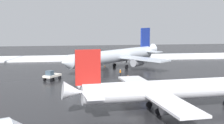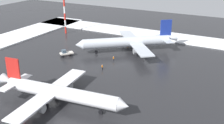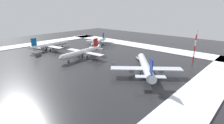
# 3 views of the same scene
# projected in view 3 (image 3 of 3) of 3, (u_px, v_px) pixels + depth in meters

# --- Properties ---
(ground_plane) EXTENTS (240.00, 240.00, 0.00)m
(ground_plane) POSITION_uv_depth(u_px,v_px,m) (91.00, 57.00, 109.96)
(ground_plane) COLOR #232326
(snow_bank_far) EXTENTS (152.00, 16.00, 0.46)m
(snow_bank_far) POSITION_uv_depth(u_px,v_px,m) (136.00, 45.00, 145.24)
(snow_bank_far) COLOR white
(snow_bank_far) RESTS_ON ground_plane
(snow_bank_left) EXTENTS (14.00, 116.00, 0.46)m
(snow_bank_left) POSITION_uv_depth(u_px,v_px,m) (206.00, 88.00, 66.81)
(snow_bank_left) COLOR white
(snow_bank_left) RESTS_ON ground_plane
(snow_bank_right) EXTENTS (14.00, 116.00, 0.46)m
(snow_bank_right) POSITION_uv_depth(u_px,v_px,m) (40.00, 43.00, 152.98)
(snow_bank_right) COLOR white
(snow_bank_right) RESTS_ON ground_plane
(airplane_parked_starboard) EXTENTS (29.20, 31.97, 11.48)m
(airplane_parked_starboard) POSITION_uv_depth(u_px,v_px,m) (145.00, 66.00, 80.70)
(airplane_parked_starboard) COLOR silver
(airplane_parked_starboard) RESTS_ON ground_plane
(airplane_distant_tail) EXTENTS (23.65, 27.82, 8.81)m
(airplane_distant_tail) POSITION_uv_depth(u_px,v_px,m) (99.00, 42.00, 145.49)
(airplane_distant_tail) COLOR silver
(airplane_distant_tail) RESTS_ON ground_plane
(airplane_parked_portside) EXTENTS (29.04, 34.91, 10.36)m
(airplane_parked_portside) POSITION_uv_depth(u_px,v_px,m) (82.00, 52.00, 107.79)
(airplane_parked_portside) COLOR white
(airplane_parked_portside) RESTS_ON ground_plane
(airplane_foreground_jet) EXTENTS (28.97, 34.75, 10.33)m
(airplane_foreground_jet) POSITION_uv_depth(u_px,v_px,m) (50.00, 45.00, 129.12)
(airplane_foreground_jet) COLOR white
(airplane_foreground_jet) RESTS_ON ground_plane
(pushback_tug) EXTENTS (5.02, 4.47, 2.50)m
(pushback_tug) POSITION_uv_depth(u_px,v_px,m) (139.00, 58.00, 103.76)
(pushback_tug) COLOR silver
(pushback_tug) RESTS_ON ground_plane
(ground_crew_near_tug) EXTENTS (0.36, 0.36, 1.71)m
(ground_crew_near_tug) POSITION_uv_depth(u_px,v_px,m) (126.00, 66.00, 89.19)
(ground_crew_near_tug) COLOR black
(ground_crew_near_tug) RESTS_ON ground_plane
(ground_crew_mid_apron) EXTENTS (0.36, 0.36, 1.71)m
(ground_crew_mid_apron) POSITION_uv_depth(u_px,v_px,m) (113.00, 63.00, 94.30)
(ground_crew_mid_apron) COLOR black
(ground_crew_mid_apron) RESTS_ON ground_plane
(antenna_mast) EXTENTS (0.70, 0.70, 18.57)m
(antenna_mast) POSITION_uv_depth(u_px,v_px,m) (195.00, 45.00, 98.72)
(antenna_mast) COLOR red
(antenna_mast) RESTS_ON ground_plane
(traffic_cone_near_nose) EXTENTS (0.36, 0.36, 0.55)m
(traffic_cone_near_nose) POSITION_uv_depth(u_px,v_px,m) (157.00, 77.00, 77.51)
(traffic_cone_near_nose) COLOR orange
(traffic_cone_near_nose) RESTS_ON ground_plane
(traffic_cone_mid_line) EXTENTS (0.36, 0.36, 0.55)m
(traffic_cone_mid_line) POSITION_uv_depth(u_px,v_px,m) (156.00, 74.00, 80.75)
(traffic_cone_mid_line) COLOR orange
(traffic_cone_mid_line) RESTS_ON ground_plane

